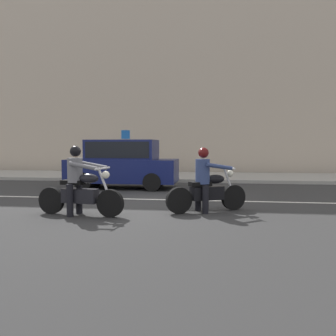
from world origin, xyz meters
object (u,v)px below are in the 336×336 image
object	(u,v)px
motorcycle_with_rider_denim_blue	(206,186)
pedestrian_bystander	(155,155)
parked_hatchback_navy	(123,163)
motorcycle_with_rider_gray	(79,187)
street_sign_post	(126,147)

from	to	relation	value
motorcycle_with_rider_denim_blue	pedestrian_bystander	size ratio (longest dim) A/B	1.14
parked_hatchback_navy	pedestrian_bystander	size ratio (longest dim) A/B	2.44
motorcycle_with_rider_gray	motorcycle_with_rider_denim_blue	size ratio (longest dim) A/B	1.12
motorcycle_with_rider_gray	motorcycle_with_rider_denim_blue	world-z (taller)	motorcycle_with_rider_gray
parked_hatchback_navy	motorcycle_with_rider_denim_blue	bearing A→B (deg)	-53.55
motorcycle_with_rider_denim_blue	parked_hatchback_navy	size ratio (longest dim) A/B	0.47
street_sign_post	pedestrian_bystander	distance (m)	1.54
motorcycle_with_rider_gray	parked_hatchback_navy	bearing A→B (deg)	94.31
motorcycle_with_rider_denim_blue	pedestrian_bystander	xyz separation A→B (m)	(-2.91, 9.46, 0.47)
parked_hatchback_navy	motorcycle_with_rider_gray	bearing A→B (deg)	-85.69
motorcycle_with_rider_gray	parked_hatchback_navy	size ratio (longest dim) A/B	0.52
motorcycle_with_rider_denim_blue	parked_hatchback_navy	world-z (taller)	parked_hatchback_navy
parked_hatchback_navy	street_sign_post	world-z (taller)	street_sign_post
street_sign_post	pedestrian_bystander	size ratio (longest dim) A/B	1.37
motorcycle_with_rider_denim_blue	street_sign_post	xyz separation A→B (m)	(-4.38, 9.25, 0.89)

